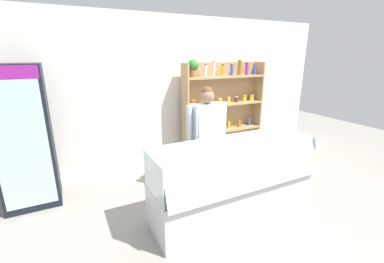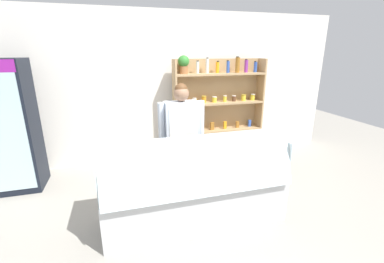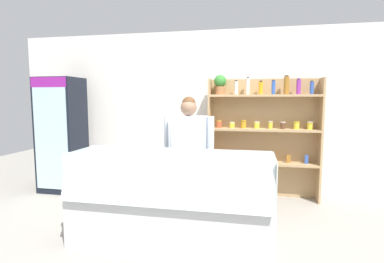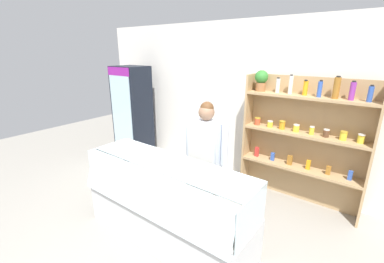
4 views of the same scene
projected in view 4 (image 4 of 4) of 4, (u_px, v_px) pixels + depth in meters
name	position (u px, v px, depth m)	size (l,w,h in m)	color
ground_plane	(175.00, 236.00, 3.21)	(12.00, 12.00, 0.00)	gray
back_wall	(252.00, 104.00, 4.34)	(6.80, 0.10, 2.70)	white
drinks_fridge	(133.00, 113.00, 5.38)	(0.67, 0.57, 1.92)	black
shelving_unit	(301.00, 134.00, 3.69)	(1.71, 0.29, 1.94)	tan
deli_display_case	(167.00, 216.00, 3.10)	(2.14, 0.72, 1.01)	silver
shop_clerk	(206.00, 149.00, 3.46)	(0.66, 0.25, 1.60)	#4C4233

